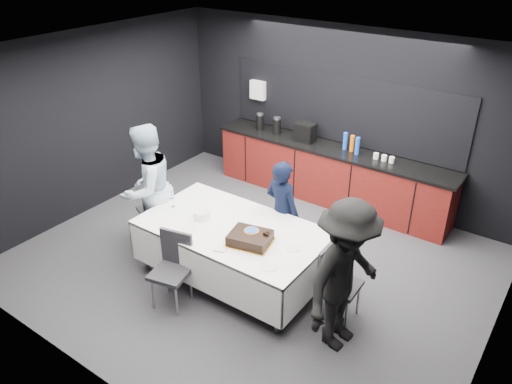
# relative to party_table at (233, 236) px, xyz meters

# --- Properties ---
(ground) EXTENTS (6.00, 6.00, 0.00)m
(ground) POSITION_rel_party_table_xyz_m (0.00, 0.40, -0.64)
(ground) COLOR #3D3C41
(ground) RESTS_ON ground
(room_shell) EXTENTS (6.04, 5.04, 2.82)m
(room_shell) POSITION_rel_party_table_xyz_m (0.00, 0.40, 1.22)
(room_shell) COLOR white
(room_shell) RESTS_ON ground
(kitchenette) EXTENTS (4.10, 0.64, 2.05)m
(kitchenette) POSITION_rel_party_table_xyz_m (-0.02, 2.62, -0.10)
(kitchenette) COLOR #58100D
(kitchenette) RESTS_ON ground
(party_table) EXTENTS (2.32, 1.32, 0.78)m
(party_table) POSITION_rel_party_table_xyz_m (0.00, 0.00, 0.00)
(party_table) COLOR #99999E
(party_table) RESTS_ON ground
(cake_assembly) EXTENTS (0.58, 0.51, 0.16)m
(cake_assembly) POSITION_rel_party_table_xyz_m (0.38, -0.16, 0.20)
(cake_assembly) COLOR gold
(cake_assembly) RESTS_ON party_table
(plate_stack) EXTENTS (0.21, 0.21, 0.10)m
(plate_stack) POSITION_rel_party_table_xyz_m (-0.45, -0.06, 0.19)
(plate_stack) COLOR white
(plate_stack) RESTS_ON party_table
(loose_plate_near) EXTENTS (0.20, 0.20, 0.01)m
(loose_plate_near) POSITION_rel_party_table_xyz_m (-0.39, -0.36, 0.14)
(loose_plate_near) COLOR white
(loose_plate_near) RESTS_ON party_table
(loose_plate_right_a) EXTENTS (0.18, 0.18, 0.01)m
(loose_plate_right_a) POSITION_rel_party_table_xyz_m (0.86, 0.04, 0.14)
(loose_plate_right_a) COLOR white
(loose_plate_right_a) RESTS_ON party_table
(loose_plate_right_b) EXTENTS (0.22, 0.22, 0.01)m
(loose_plate_right_b) POSITION_rel_party_table_xyz_m (0.82, -0.41, 0.14)
(loose_plate_right_b) COLOR white
(loose_plate_right_b) RESTS_ON party_table
(loose_plate_far) EXTENTS (0.19, 0.19, 0.01)m
(loose_plate_far) POSITION_rel_party_table_xyz_m (0.05, 0.49, 0.14)
(loose_plate_far) COLOR white
(loose_plate_far) RESTS_ON party_table
(fork_pile) EXTENTS (0.16, 0.13, 0.02)m
(fork_pile) POSITION_rel_party_table_xyz_m (0.19, -0.49, 0.15)
(fork_pile) COLOR white
(fork_pile) RESTS_ON party_table
(champagne_flute) EXTENTS (0.06, 0.06, 0.22)m
(champagne_flute) POSITION_rel_party_table_xyz_m (-0.96, -0.06, 0.30)
(champagne_flute) COLOR white
(champagne_flute) RESTS_ON party_table
(chair_left) EXTENTS (0.56, 0.56, 0.92)m
(chair_left) POSITION_rel_party_table_xyz_m (-1.44, 0.08, -0.11)
(chair_left) COLOR #29282D
(chair_left) RESTS_ON ground
(chair_right) EXTENTS (0.44, 0.44, 0.92)m
(chair_right) POSITION_rel_party_table_xyz_m (1.36, 0.13, -0.11)
(chair_right) COLOR #29282D
(chair_right) RESTS_ON ground
(chair_near) EXTENTS (0.50, 0.50, 0.92)m
(chair_near) POSITION_rel_party_table_xyz_m (-0.32, -0.75, -0.11)
(chair_near) COLOR #29282D
(chair_near) RESTS_ON ground
(person_center) EXTENTS (0.59, 0.44, 1.48)m
(person_center) POSITION_rel_party_table_xyz_m (0.27, 0.71, 0.10)
(person_center) COLOR black
(person_center) RESTS_ON ground
(person_left) EXTENTS (0.75, 0.93, 1.82)m
(person_left) POSITION_rel_party_table_xyz_m (-1.42, -0.07, 0.27)
(person_left) COLOR #A8C0D3
(person_left) RESTS_ON ground
(person_right) EXTENTS (0.79, 1.21, 1.77)m
(person_right) POSITION_rel_party_table_xyz_m (1.64, -0.23, 0.24)
(person_right) COLOR black
(person_right) RESTS_ON ground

